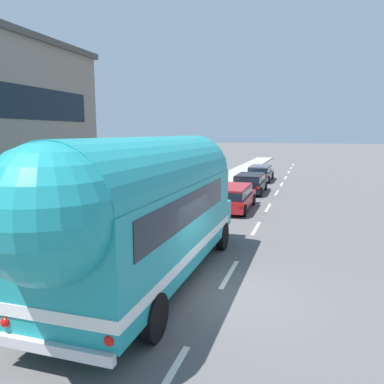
{
  "coord_description": "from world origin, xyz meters",
  "views": [
    {
      "loc": [
        2.18,
        -9.27,
        4.23
      ],
      "look_at": [
        -1.74,
        3.27,
        2.17
      ],
      "focal_mm": 35.42,
      "sensor_mm": 36.0,
      "label": 1
    }
  ],
  "objects": [
    {
      "name": "car_third",
      "position": [
        -1.99,
        24.32,
        0.79
      ],
      "size": [
        1.94,
        4.8,
        1.37
      ],
      "color": "#474C51",
      "rests_on": "ground"
    },
    {
      "name": "sidewalk_slab",
      "position": [
        -5.07,
        10.0,
        0.07
      ],
      "size": [
        2.5,
        90.0,
        0.15
      ],
      "primitive_type": "cube",
      "color": "#9E9B93",
      "rests_on": "ground"
    },
    {
      "name": "painted_bus",
      "position": [
        -1.91,
        -0.33,
        2.3
      ],
      "size": [
        2.63,
        10.96,
        4.12
      ],
      "color": "teal",
      "rests_on": "ground"
    },
    {
      "name": "car_lead",
      "position": [
        -1.81,
        10.95,
        0.8
      ],
      "size": [
        2.01,
        4.8,
        1.37
      ],
      "color": "#A5191E",
      "rests_on": "ground"
    },
    {
      "name": "lane_markings",
      "position": [
        -2.69,
        12.79,
        0.0
      ],
      "size": [
        3.95,
        80.0,
        0.01
      ],
      "color": "silver",
      "rests_on": "ground"
    },
    {
      "name": "ground_plane",
      "position": [
        0.0,
        0.0,
        0.0
      ],
      "size": [
        300.0,
        300.0,
        0.0
      ],
      "primitive_type": "plane",
      "color": "#565454"
    },
    {
      "name": "car_second",
      "position": [
        -1.81,
        17.24,
        0.79
      ],
      "size": [
        2.03,
        4.6,
        1.37
      ],
      "color": "black",
      "rests_on": "ground"
    }
  ]
}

